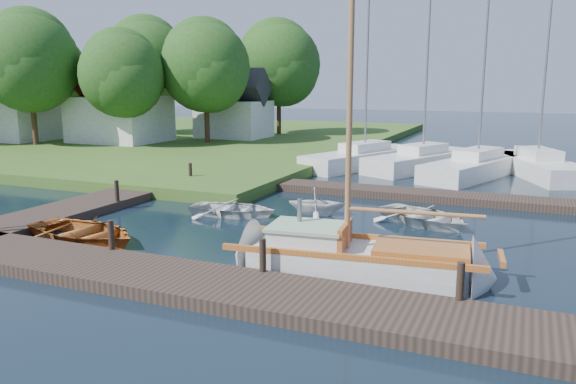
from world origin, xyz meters
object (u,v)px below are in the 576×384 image
at_px(tender_c, 424,214).
at_px(tender_b, 317,200).
at_px(tree_7, 279,63).
at_px(house_b, 15,109).
at_px(sailboat, 361,262).
at_px(mooring_post_2, 263,255).
at_px(tree_4, 147,61).
at_px(marina_boat_2, 478,165).
at_px(marina_boat_3, 537,164).
at_px(marina_boat_1, 423,159).
at_px(mooring_post_5, 190,172).
at_px(mooring_post_1, 111,235).
at_px(marina_boat_0, 365,157).
at_px(dinghy, 83,229).
at_px(house_a, 120,107).
at_px(house_c, 234,110).
at_px(mooring_post_4, 117,191).
at_px(mooring_post_3, 460,281).
at_px(tree_2, 122,74).
at_px(tender_a, 233,206).
at_px(tree_1, 30,61).
at_px(tree_3, 206,66).
at_px(tree_5, 55,74).

bearing_deg(tender_c, tender_b, 123.06).
bearing_deg(tree_7, house_b, -143.02).
bearing_deg(house_b, sailboat, -29.12).
relative_size(tender_b, tender_c, 0.59).
height_order(mooring_post_2, tree_4, tree_4).
height_order(marina_boat_2, marina_boat_3, marina_boat_3).
relative_size(tender_b, house_b, 0.36).
distance_m(sailboat, marina_boat_1, 18.11).
bearing_deg(tender_b, mooring_post_5, 57.81).
distance_m(mooring_post_1, marina_boat_0, 19.28).
bearing_deg(dinghy, tender_b, -32.05).
height_order(sailboat, house_a, sailboat).
bearing_deg(house_c, mooring_post_4, -72.35).
height_order(sailboat, marina_boat_2, marina_boat_2).
bearing_deg(mooring_post_5, tender_c, -13.90).
xyz_separation_m(mooring_post_5, marina_boat_3, (14.57, 9.64, -0.12)).
height_order(mooring_post_3, house_b, house_b).
relative_size(mooring_post_3, tree_2, 0.10).
xyz_separation_m(sailboat, tender_a, (-6.01, 4.38, -0.02)).
xyz_separation_m(mooring_post_5, tender_a, (4.48, -4.16, -0.37)).
xyz_separation_m(mooring_post_3, mooring_post_5, (-13.00, 10.00, 0.00)).
xyz_separation_m(mooring_post_1, mooring_post_4, (-4.00, 5.00, 0.00)).
bearing_deg(marina_boat_3, sailboat, 144.91).
bearing_deg(tree_4, mooring_post_2, -49.02).
height_order(mooring_post_5, house_b, house_b).
bearing_deg(tree_2, mooring_post_3, -38.44).
bearing_deg(mooring_post_4, house_b, 146.31).
bearing_deg(tender_a, tree_7, 15.30).
bearing_deg(marina_boat_1, tree_1, 119.63).
bearing_deg(house_a, tree_2, -44.25).
relative_size(mooring_post_2, mooring_post_3, 1.00).
bearing_deg(mooring_post_1, sailboat, 12.68).
height_order(mooring_post_3, marina_boat_0, marina_boat_0).
height_order(tree_1, tree_3, tree_1).
bearing_deg(mooring_post_4, tree_2, 128.05).
height_order(house_c, tree_5, tree_5).
xyz_separation_m(mooring_post_4, tree_1, (-17.00, 12.05, 5.39)).
bearing_deg(tree_7, mooring_post_1, -73.84).
xyz_separation_m(mooring_post_2, house_b, (-29.50, 19.00, 2.07)).
bearing_deg(house_c, tree_1, -135.14).
bearing_deg(marina_boat_1, mooring_post_5, 161.33).
distance_m(tender_a, house_c, 24.18).
xyz_separation_m(mooring_post_4, house_c, (-7.00, 22.00, 1.88)).
bearing_deg(sailboat, house_a, 133.49).
height_order(marina_boat_0, marina_boat_3, marina_boat_3).
distance_m(mooring_post_5, marina_boat_0, 10.79).
relative_size(mooring_post_5, marina_boat_0, 0.07).
bearing_deg(tree_1, tree_5, 126.87).
xyz_separation_m(mooring_post_3, tree_1, (-30.00, 17.05, 5.39)).
bearing_deg(tender_c, house_a, 91.50).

